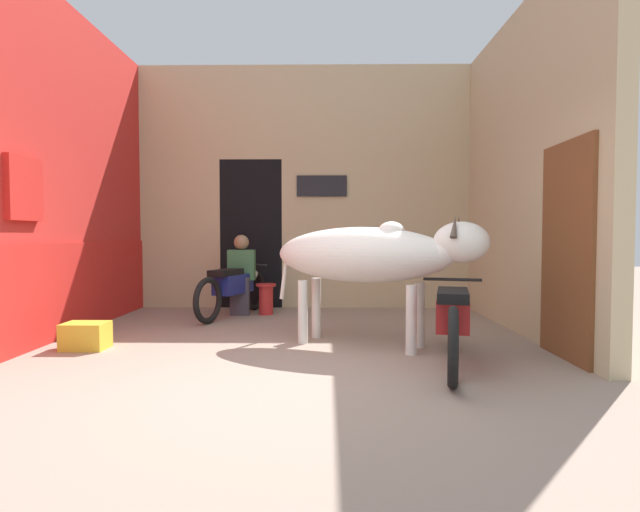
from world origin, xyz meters
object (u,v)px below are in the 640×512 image
Objects in this scene: shopkeeper_seated at (241,272)px; crate at (86,336)px; plastic_stool at (266,298)px; cow at (371,255)px; motorcycle_near at (452,318)px; motorcycle_far at (233,288)px.

crate is (-1.24, -2.36, -0.51)m from shopkeeper_seated.
plastic_stool is 2.83m from crate.
shopkeeper_seated is 2.71m from crate.
cow is 5.27× the size of crate.
motorcycle_near reaches higher than plastic_stool.
shopkeeper_seated is 0.55m from plastic_stool.
cow is at bearing -50.94° from shopkeeper_seated.
shopkeeper_seated is (-2.46, 2.96, 0.21)m from motorcycle_near.
motorcycle_far is at bearing -108.24° from shopkeeper_seated.
shopkeeper_seated is at bearing 129.64° from motorcycle_near.
motorcycle_far is at bearing 133.51° from cow.
shopkeeper_seated is 2.74× the size of crate.
cow is 2.84m from shopkeeper_seated.
cow is 2.66m from plastic_stool.
motorcycle_near is 3.59m from plastic_stool.
motorcycle_far is 4.01× the size of plastic_stool.
cow is 4.98× the size of plastic_stool.
shopkeeper_seated is at bearing 71.76° from motorcycle_far.
crate is (-3.69, 0.61, -0.30)m from motorcycle_near.
motorcycle_far is at bearing -157.13° from plastic_stool.
motorcycle_near is 4.59× the size of crate.
motorcycle_near is at bearing -48.77° from cow.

